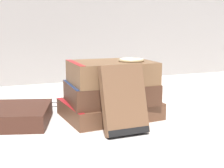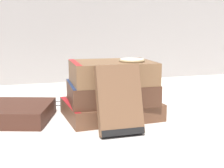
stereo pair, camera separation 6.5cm
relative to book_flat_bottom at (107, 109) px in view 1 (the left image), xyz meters
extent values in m
plane|color=white|center=(0.03, -0.02, -0.02)|extent=(3.00, 3.00, 0.00)
cube|color=brown|center=(0.01, 0.00, 0.00)|extent=(0.21, 0.17, 0.04)
cube|color=maroon|center=(-0.09, -0.01, 0.00)|extent=(0.02, 0.15, 0.04)
cube|color=#4C2D1E|center=(0.00, -0.01, 0.04)|extent=(0.19, 0.15, 0.04)
cube|color=navy|center=(-0.08, 0.00, 0.04)|extent=(0.02, 0.14, 0.04)
cube|color=brown|center=(0.01, -0.01, 0.08)|extent=(0.18, 0.14, 0.05)
cube|color=#B22323|center=(-0.07, -0.01, 0.08)|extent=(0.02, 0.13, 0.05)
cube|color=#422319|center=(-0.22, 0.04, 0.00)|extent=(0.23, 0.20, 0.03)
cube|color=brown|center=(-0.01, -0.11, 0.05)|extent=(0.08, 0.05, 0.13)
cube|color=black|center=(-0.01, -0.13, -0.01)|extent=(0.08, 0.02, 0.02)
cylinder|color=silver|center=(0.04, -0.03, 0.11)|extent=(0.05, 0.05, 0.01)
torus|color=tan|center=(0.04, -0.03, 0.11)|extent=(0.06, 0.06, 0.01)
sphere|color=tan|center=(0.04, 0.00, 0.11)|extent=(0.01, 0.01, 0.01)
torus|color=black|center=(-0.09, 0.15, -0.02)|extent=(0.06, 0.06, 0.00)
torus|color=black|center=(-0.04, 0.13, -0.02)|extent=(0.06, 0.06, 0.00)
cylinder|color=black|center=(-0.07, 0.14, -0.02)|extent=(0.01, 0.01, 0.00)
camera|label=1|loc=(-0.24, -0.63, 0.18)|focal=50.00mm
camera|label=2|loc=(-0.18, -0.65, 0.18)|focal=50.00mm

